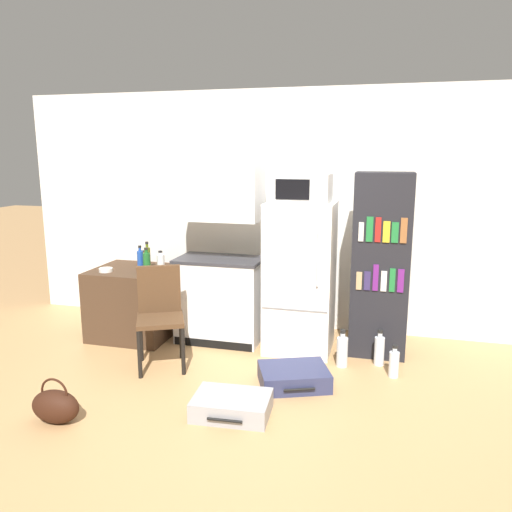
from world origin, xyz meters
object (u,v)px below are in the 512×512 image
(refrigerator, at_px, (300,278))
(water_bottle_front, at_px, (342,351))
(microwave, at_px, (302,188))
(bookshelf, at_px, (381,265))
(water_bottle_middle, at_px, (394,364))
(bottle_olive_oil, at_px, (147,258))
(chair, at_px, (160,308))
(side_table, at_px, (134,302))
(bottle_blue_soda, at_px, (140,260))
(suitcase_small_flat, at_px, (232,405))
(bottle_amber_beer, at_px, (143,258))
(bowl, at_px, (106,270))
(suitcase_large_flat, at_px, (294,377))
(kitchen_hutch, at_px, (220,254))
(bottle_green_tall, at_px, (147,262))
(water_bottle_back, at_px, (379,350))
(bottle_milk_white, at_px, (161,261))
(handbag, at_px, (56,406))

(refrigerator, bearing_deg, water_bottle_front, -35.04)
(microwave, height_order, water_bottle_front, microwave)
(bookshelf, relative_size, water_bottle_middle, 5.98)
(microwave, distance_m, water_bottle_middle, 1.74)
(bottle_olive_oil, height_order, chair, bottle_olive_oil)
(bookshelf, height_order, water_bottle_front, bookshelf)
(side_table, xyz_separation_m, bottle_olive_oil, (0.16, 0.03, 0.48))
(bottle_blue_soda, distance_m, suitcase_small_flat, 2.01)
(chair, bearing_deg, refrigerator, 4.43)
(bottle_olive_oil, bearing_deg, bottle_blue_soda, -139.24)
(water_bottle_front, bearing_deg, microwave, 145.11)
(bottle_blue_soda, height_order, bottle_amber_beer, bottle_blue_soda)
(bowl, xyz_separation_m, suitcase_large_flat, (2.01, -0.53, -0.66))
(kitchen_hutch, bearing_deg, bottle_green_tall, -165.20)
(refrigerator, bearing_deg, suitcase_small_flat, -100.56)
(chair, bearing_deg, bottle_green_tall, 100.25)
(side_table, relative_size, water_bottle_middle, 2.73)
(refrigerator, bearing_deg, water_bottle_middle, -25.13)
(microwave, xyz_separation_m, chair, (-1.14, -0.66, -1.03))
(refrigerator, relative_size, bottle_olive_oil, 5.06)
(water_bottle_middle, bearing_deg, bowl, 176.81)
(microwave, bearing_deg, bookshelf, 7.43)
(bowl, relative_size, water_bottle_back, 0.40)
(bottle_milk_white, relative_size, suitcase_large_flat, 0.28)
(side_table, bearing_deg, kitchen_hutch, 7.15)
(kitchen_hutch, xyz_separation_m, bowl, (-1.09, -0.30, -0.16))
(refrigerator, xyz_separation_m, chair, (-1.14, -0.66, -0.19))
(bottle_green_tall, bearing_deg, handbag, -86.81)
(bookshelf, height_order, chair, bookshelf)
(bottle_olive_oil, bearing_deg, suitcase_large_flat, -24.18)
(microwave, distance_m, water_bottle_front, 1.52)
(side_table, xyz_separation_m, bottle_amber_beer, (0.00, 0.23, 0.42))
(refrigerator, height_order, bottle_blue_soda, refrigerator)
(refrigerator, height_order, water_bottle_back, refrigerator)
(side_table, distance_m, bookshelf, 2.51)
(bottle_blue_soda, bearing_deg, suitcase_small_flat, -43.10)
(bottle_milk_white, bearing_deg, bottle_olive_oil, -159.23)
(microwave, height_order, bottle_olive_oil, microwave)
(bookshelf, bearing_deg, bottle_green_tall, -173.89)
(bottle_blue_soda, bearing_deg, microwave, 3.25)
(microwave, bearing_deg, water_bottle_front, -34.89)
(chair, bearing_deg, suitcase_large_flat, -31.51)
(side_table, height_order, bottle_green_tall, bottle_green_tall)
(refrigerator, xyz_separation_m, water_bottle_front, (0.44, -0.31, -0.57))
(water_bottle_front, bearing_deg, bottle_green_tall, 175.21)
(refrigerator, relative_size, bottle_amber_beer, 9.78)
(kitchen_hutch, distance_m, bottle_olive_oil, 0.75)
(bottle_amber_beer, relative_size, water_bottle_back, 0.44)
(kitchen_hutch, height_order, bottle_green_tall, kitchen_hutch)
(bookshelf, bearing_deg, water_bottle_front, -125.58)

